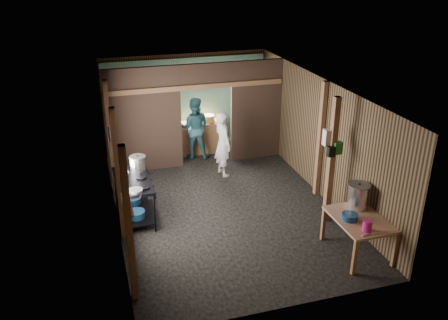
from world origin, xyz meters
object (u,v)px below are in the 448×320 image
object	(u,v)px
prep_table	(358,235)
stock_pot	(358,196)
pink_bucket	(367,226)
gas_range	(134,199)
stove_pot_large	(138,164)
yellow_tub	(208,118)
cook	(223,144)

from	to	relation	value
prep_table	stock_pot	bearing A→B (deg)	66.68
stock_pot	pink_bucket	xyz separation A→B (m)	(-0.28, -0.78, -0.12)
gas_range	stove_pot_large	distance (m)	0.73
stove_pot_large	yellow_tub	distance (m)	3.44
gas_range	stock_pot	distance (m)	4.40
gas_range	stove_pot_large	world-z (taller)	stove_pot_large
gas_range	pink_bucket	size ratio (longest dim) A/B	7.67
stock_pot	cook	size ratio (longest dim) A/B	0.30
gas_range	prep_table	xyz separation A→B (m)	(3.71, -2.40, -0.08)
pink_bucket	yellow_tub	size ratio (longest dim) A/B	0.58
prep_table	stock_pot	size ratio (longest dim) A/B	2.50
stove_pot_large	stock_pot	xyz separation A→B (m)	(3.71, -2.42, -0.09)
stock_pot	pink_bucket	size ratio (longest dim) A/B	2.51
stove_pot_large	pink_bucket	size ratio (longest dim) A/B	1.78
prep_table	yellow_tub	world-z (taller)	yellow_tub
stove_pot_large	stock_pot	bearing A→B (deg)	-33.14
prep_table	stove_pot_large	xyz separation A→B (m)	(-3.54, 2.81, 0.66)
gas_range	cook	distance (m)	2.79
stock_pot	cook	xyz separation A→B (m)	(-1.55, 3.50, -0.12)
stock_pot	yellow_tub	world-z (taller)	stock_pot
gas_range	stock_pot	xyz separation A→B (m)	(3.88, -2.02, 0.50)
prep_table	stove_pot_large	size ratio (longest dim) A/B	3.53
gas_range	cook	size ratio (longest dim) A/B	0.91
prep_table	yellow_tub	size ratio (longest dim) A/B	3.62
stove_pot_large	stock_pot	size ratio (longest dim) A/B	0.71
prep_table	yellow_tub	distance (m)	5.64
prep_table	cook	size ratio (longest dim) A/B	0.75
prep_table	cook	world-z (taller)	cook
gas_range	prep_table	distance (m)	4.42
gas_range	stock_pot	bearing A→B (deg)	-27.50
gas_range	yellow_tub	world-z (taller)	yellow_tub
yellow_tub	prep_table	bearing A→B (deg)	-76.24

